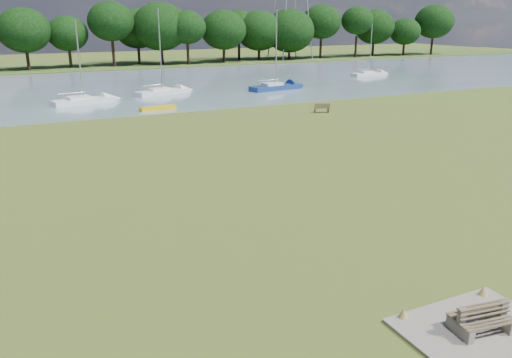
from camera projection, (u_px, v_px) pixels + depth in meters
name	position (u px, v px, depth m)	size (l,w,h in m)	color
ground	(261.00, 186.00, 25.92)	(220.00, 220.00, 0.00)	olive
river	(114.00, 88.00, 62.02)	(220.00, 40.00, 0.10)	slate
far_bank	(83.00, 67.00, 87.81)	(220.00, 20.00, 0.40)	#4C6626
concrete_pad	(479.00, 332.00, 13.87)	(4.20, 3.20, 0.10)	gray
bench_pair	(481.00, 319.00, 13.74)	(1.75, 1.18, 0.88)	gray
riverbank_bench	(322.00, 108.00, 45.59)	(1.48, 0.86, 0.87)	brown
kayak	(158.00, 108.00, 46.83)	(3.41, 0.79, 0.34)	yellow
tree_line	(119.00, 28.00, 84.78)	(153.19, 9.21, 11.15)	black
sailboat_2	(369.00, 73.00, 73.83)	(5.78, 1.86, 7.41)	white
sailboat_3	(83.00, 99.00, 50.00)	(6.29, 3.12, 8.01)	white
sailboat_5	(162.00, 90.00, 56.09)	(6.49, 3.54, 9.23)	white
sailboat_6	(275.00, 85.00, 59.55)	(6.95, 3.08, 9.18)	navy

